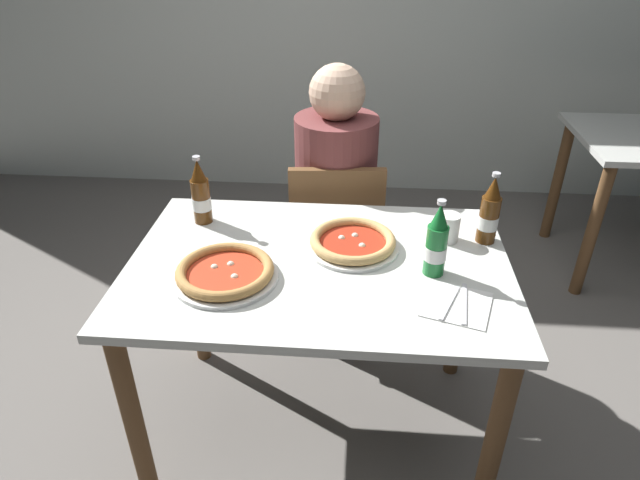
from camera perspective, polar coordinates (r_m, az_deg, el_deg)
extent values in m
plane|color=slate|center=(2.23, -0.11, -18.65)|extent=(8.00, 8.00, 0.00)
cube|color=silver|center=(1.73, -0.13, -2.69)|extent=(1.20, 0.80, 0.03)
cylinder|color=brown|center=(1.85, -18.83, -17.46)|extent=(0.06, 0.06, 0.72)
cylinder|color=brown|center=(1.78, 17.62, -19.70)|extent=(0.06, 0.06, 0.72)
cylinder|color=brown|center=(2.32, -12.88, -5.10)|extent=(0.06, 0.06, 0.72)
cylinder|color=brown|center=(2.26, 14.47, -6.37)|extent=(0.06, 0.06, 0.72)
cube|color=brown|center=(2.47, 1.57, 0.12)|extent=(0.43, 0.43, 0.04)
cube|color=brown|center=(2.20, 1.74, 2.63)|extent=(0.38, 0.07, 0.40)
cylinder|color=brown|center=(2.74, 4.99, -2.11)|extent=(0.04, 0.04, 0.41)
cylinder|color=brown|center=(2.73, -2.13, -2.10)|extent=(0.04, 0.04, 0.41)
cylinder|color=brown|center=(2.46, 5.56, -6.42)|extent=(0.04, 0.04, 0.41)
cylinder|color=brown|center=(2.46, -2.42, -6.43)|extent=(0.04, 0.04, 0.41)
cube|color=#2D3342|center=(2.56, 1.48, -4.05)|extent=(0.32, 0.28, 0.45)
cylinder|color=brown|center=(2.31, 1.65, 6.15)|extent=(0.34, 0.34, 0.55)
sphere|color=beige|center=(2.18, 1.80, 15.10)|extent=(0.22, 0.22, 0.22)
cylinder|color=brown|center=(2.97, 26.47, 0.78)|extent=(0.06, 0.06, 0.72)
cylinder|color=brown|center=(3.46, 23.48, 5.60)|extent=(0.06, 0.06, 0.72)
cylinder|color=white|center=(1.67, -9.80, -3.76)|extent=(0.32, 0.32, 0.01)
cylinder|color=#BC381E|center=(1.66, -9.83, -3.45)|extent=(0.23, 0.23, 0.01)
torus|color=#B78447|center=(1.66, -9.87, -3.14)|extent=(0.29, 0.29, 0.03)
sphere|color=silver|center=(1.69, -10.93, -2.85)|extent=(0.02, 0.02, 0.02)
sphere|color=silver|center=(1.64, -8.88, -3.87)|extent=(0.02, 0.02, 0.02)
sphere|color=silver|center=(1.70, -9.27, -2.57)|extent=(0.02, 0.02, 0.02)
cylinder|color=white|center=(1.80, 3.41, -0.63)|extent=(0.30, 0.30, 0.01)
cylinder|color=#AD2D19|center=(1.79, 3.42, -0.33)|extent=(0.22, 0.22, 0.01)
torus|color=tan|center=(1.78, 3.43, -0.03)|extent=(0.28, 0.28, 0.03)
sphere|color=silver|center=(1.81, 2.26, 0.15)|extent=(0.02, 0.02, 0.02)
sphere|color=silver|center=(1.77, 4.40, -0.66)|extent=(0.02, 0.02, 0.02)
sphere|color=silver|center=(1.83, 3.65, 0.39)|extent=(0.02, 0.02, 0.02)
cylinder|color=#512D0F|center=(1.96, -12.23, 3.98)|extent=(0.06, 0.06, 0.16)
cone|color=#512D0F|center=(1.91, -12.62, 7.13)|extent=(0.05, 0.05, 0.07)
cylinder|color=#B7B7BC|center=(1.89, -12.77, 8.33)|extent=(0.03, 0.03, 0.01)
cylinder|color=white|center=(1.96, -12.21, 3.78)|extent=(0.07, 0.07, 0.04)
cylinder|color=#512D0F|center=(1.88, 17.12, 2.03)|extent=(0.06, 0.06, 0.16)
cone|color=#512D0F|center=(1.83, 17.68, 5.26)|extent=(0.05, 0.05, 0.07)
cylinder|color=#B7B7BC|center=(1.81, 17.90, 6.50)|extent=(0.03, 0.03, 0.01)
cylinder|color=white|center=(1.88, 17.08, 1.82)|extent=(0.07, 0.07, 0.04)
cylinder|color=#196B2D|center=(1.67, 11.95, -1.05)|extent=(0.06, 0.06, 0.16)
cone|color=#196B2D|center=(1.61, 12.39, 2.50)|extent=(0.05, 0.05, 0.07)
cylinder|color=#B7B7BC|center=(1.59, 12.57, 3.87)|extent=(0.03, 0.03, 0.01)
cylinder|color=white|center=(1.67, 11.92, -1.29)|extent=(0.07, 0.07, 0.04)
cube|color=white|center=(1.59, 14.04, -6.51)|extent=(0.23, 0.23, 0.00)
cube|color=silver|center=(1.59, 14.77, -6.40)|extent=(0.04, 0.19, 0.00)
cube|color=silver|center=(1.58, 13.34, -6.37)|extent=(0.08, 0.16, 0.00)
cylinder|color=white|center=(1.86, 13.22, 1.26)|extent=(0.07, 0.07, 0.09)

